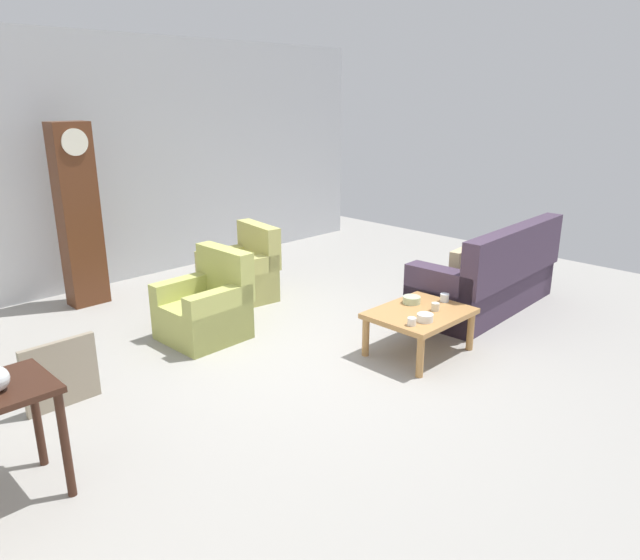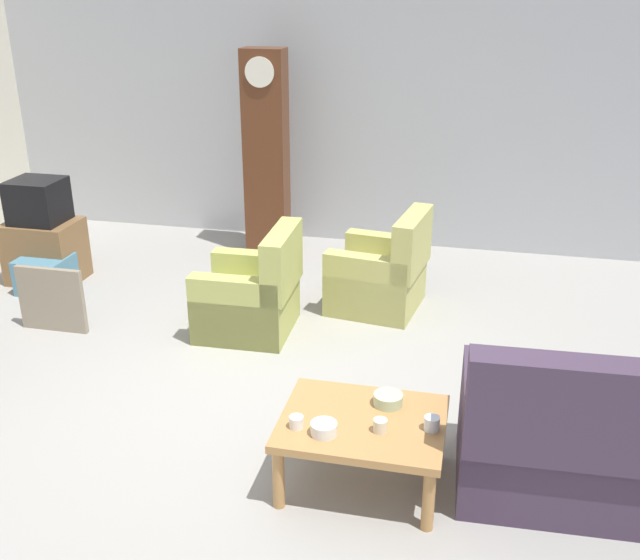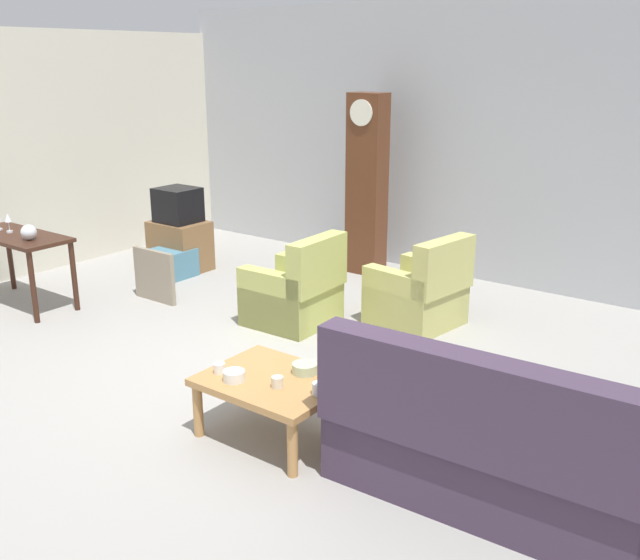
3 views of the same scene
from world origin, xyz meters
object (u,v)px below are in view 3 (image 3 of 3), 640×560
Objects in this scene: bowl_white_stacked at (234,376)px; wine_glass_short at (8,220)px; grandfather_clock at (367,185)px; glass_dome_cloche at (29,232)px; cup_blue_rimmed at (319,389)px; cup_cream_tall at (277,382)px; armchair_olive_near at (295,294)px; bowl_shallow_green at (305,368)px; cup_white_porcelain at (219,368)px; armchair_olive_far at (420,295)px; console_table_dark at (17,245)px; couch_floral at (504,452)px; storage_box_blue at (173,262)px; framed_picture_leaning at (154,276)px; tv_crt at (178,205)px; coffee_table_wood at (274,386)px; tv_stand_cabinet at (180,246)px.

wine_glass_short reaches higher than bowl_white_stacked.
glass_dome_cloche is (-1.95, -3.27, -0.23)m from grandfather_clock.
cup_cream_tall is (-0.28, -0.08, -0.00)m from cup_blue_rimmed.
bowl_shallow_green is at bearing -49.51° from armchair_olive_near.
cup_white_porcelain is 0.17m from bowl_white_stacked.
armchair_olive_far reaches higher than cup_white_porcelain.
cup_cream_tall is 0.38× the size of wine_glass_short.
wine_glass_short reaches higher than console_table_dark.
grandfather_clock reaches higher than armchair_olive_near.
armchair_olive_near reaches higher than cup_blue_rimmed.
couch_floral is 4.58× the size of storage_box_blue.
glass_dome_cloche reaches higher than framed_picture_leaning.
couch_floral reaches higher than cup_white_porcelain.
tv_crt is at bearing 75.89° from wine_glass_short.
wine_glass_short is (-2.82, -1.30, 0.61)m from armchair_olive_near.
armchair_olive_near is 2.27m from bowl_white_stacked.
wine_glass_short is at bearing 171.82° from cup_cream_tall.
tv_crt reaches higher than armchair_olive_far.
wine_glass_short reaches higher than armchair_olive_near.
cup_blue_rimmed is (-1.21, -0.19, 0.13)m from couch_floral.
glass_dome_cloche is 3.35m from cup_white_porcelain.
coffee_table_wood is 4.34m from tv_stand_cabinet.
armchair_olive_far is at bearing 35.28° from armchair_olive_near.
tv_stand_cabinet is at bearing 165.05° from armchair_olive_near.
glass_dome_cloche is 3.52m from bowl_white_stacked.
grandfather_clock reaches higher than wine_glass_short.
cup_blue_rimmed reaches higher than cup_white_porcelain.
framed_picture_leaning is (-1.24, -2.29, -0.80)m from grandfather_clock.
armchair_olive_near is 1.00× the size of armchair_olive_far.
wine_glass_short reaches higher than storage_box_blue.
cup_cream_tall is 0.53× the size of bowl_white_stacked.
couch_floral is at bearing -3.42° from console_table_dark.
bowl_shallow_green is at bearing 51.08° from bowl_white_stacked.
armchair_olive_far reaches higher than console_table_dark.
coffee_table_wood is 11.84× the size of cup_cream_tall.
cup_blue_rimmed is (1.66, -1.82, 0.18)m from armchair_olive_near.
tv_crt is at bearing 145.93° from coffee_table_wood.
console_table_dark is at bearing 173.22° from cup_blue_rimmed.
cup_cream_tall is at bearing -91.11° from bowl_shallow_green.
armchair_olive_far is at bearing 1.46° from tv_crt.
coffee_table_wood is 4.15m from wine_glass_short.
bowl_shallow_green is at bearing -22.21° from framed_picture_leaning.
couch_floral reaches higher than armchair_olive_far.
cup_cream_tall is (3.58, -2.29, 0.31)m from storage_box_blue.
tv_stand_cabinet is at bearing 148.93° from bowl_shallow_green.
armchair_olive_far is 6.05× the size of bowl_white_stacked.
grandfather_clock is 4.32m from cup_blue_rimmed.
wine_glass_short is at bearing 173.58° from glass_dome_cloche.
coffee_table_wood is 6.07× the size of glass_dome_cloche.
tv_stand_cabinet is 4.34m from bowl_shallow_green.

